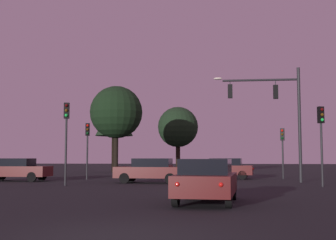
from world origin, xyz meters
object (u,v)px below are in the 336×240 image
Objects in this scene: traffic_signal_mast_arm at (276,106)px; car_nearside_lane at (207,180)px; car_crossing_left at (151,170)px; tree_behind_sign at (116,112)px; traffic_light_median at (66,127)px; car_crossing_right at (16,169)px; car_far_lane at (224,168)px; tree_center_horizon at (114,119)px; traffic_light_far_side at (321,130)px; traffic_light_corner_right at (87,139)px; traffic_light_corner_left at (283,143)px; tree_right_cluster at (178,127)px.

traffic_signal_mast_arm is 14.89m from car_nearside_lane.
car_crossing_left is 10.71m from tree_behind_sign.
car_nearside_lane is at bearing -47.16° from traffic_light_median.
car_far_lane is at bearing 18.69° from car_crossing_right.
traffic_light_far_side is at bearing -53.42° from tree_center_horizon.
traffic_light_corner_right is 10.27m from car_far_lane.
tree_center_horizon is (-16.21, 14.23, 3.17)m from traffic_light_corner_left.
traffic_light_far_side is 11.34m from car_nearside_lane.
traffic_light_corner_left is at bearing 74.72° from car_nearside_lane.
car_far_lane is at bearing 127.91° from traffic_signal_mast_arm.
car_crossing_right is at bearing 172.61° from car_crossing_left.
tree_center_horizon reaches higher than traffic_signal_mast_arm.
car_crossing_left is (-9.79, 2.63, -2.28)m from traffic_light_far_side.
traffic_signal_mast_arm is 24.20m from tree_center_horizon.
car_crossing_left is at bearing 164.93° from traffic_light_far_side.
traffic_signal_mast_arm is at bearing -50.88° from tree_center_horizon.
traffic_light_corner_left is 14.30m from traffic_light_corner_right.
traffic_signal_mast_arm is at bearing -67.39° from tree_right_cluster.
traffic_light_corner_right is 6.84m from traffic_light_median.
traffic_light_median reaches higher than car_nearside_lane.
tree_center_horizon is at bearing 126.58° from traffic_light_far_side.
traffic_light_corner_right reaches higher than car_far_lane.
car_nearside_lane is at bearing -105.28° from traffic_light_corner_left.
traffic_light_median is 1.08× the size of traffic_light_far_side.
traffic_signal_mast_arm is at bearing 113.41° from traffic_light_far_side.
car_crossing_left is at bearing -88.92° from tree_right_cluster.
traffic_light_corner_right is at bearing 96.99° from traffic_light_median.
car_far_lane is at bearing 52.32° from car_crossing_left.
car_nearside_lane is 34.24m from tree_right_cluster.
tree_right_cluster is at bearing 66.29° from car_crossing_right.
traffic_light_corner_left reaches higher than car_crossing_left.
tree_right_cluster is (4.78, 18.06, 2.07)m from traffic_light_corner_right.
tree_center_horizon reaches higher than traffic_light_corner_right.
car_far_lane is 19.44m from tree_center_horizon.
tree_center_horizon is at bearing -169.92° from tree_right_cluster.
car_nearside_lane is at bearing -59.92° from traffic_light_corner_right.
tree_center_horizon is at bearing 138.72° from traffic_light_corner_left.
traffic_light_median is at bearing -134.48° from car_far_lane.
traffic_light_far_side reaches higher than traffic_light_corner_left.
car_crossing_left is 7.51m from car_far_lane.
traffic_light_median reaches higher than car_crossing_left.
car_far_lane is 0.57× the size of tree_center_horizon.
traffic_light_corner_left is at bearing 34.97° from car_crossing_left.
traffic_signal_mast_arm is 13.29m from traffic_light_median.
traffic_light_corner_left reaches higher than car_nearside_lane.
tree_right_cluster is (-9.28, 15.46, 2.28)m from traffic_light_corner_left.
traffic_light_corner_right reaches higher than traffic_light_corner_left.
traffic_light_far_side is 28.87m from tree_center_horizon.
car_crossing_right is at bearing -164.73° from traffic_light_corner_left.
car_nearside_lane is 12.66m from car_crossing_left.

